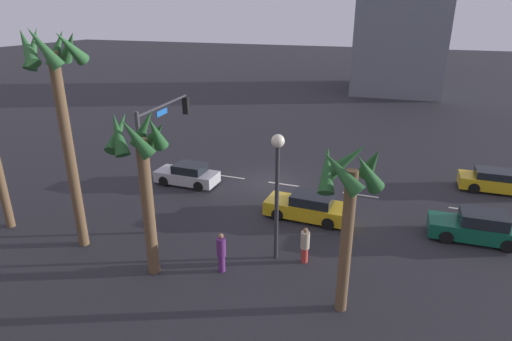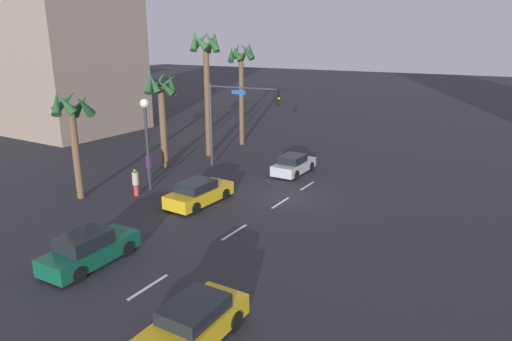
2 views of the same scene
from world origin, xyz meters
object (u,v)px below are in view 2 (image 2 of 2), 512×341
(car_0, at_px, (191,326))
(palm_tree_1, at_px, (206,64))
(palm_tree_2, at_px, (241,68))
(car_2, at_px, (89,249))
(car_3, at_px, (199,193))
(palm_tree_3, at_px, (73,118))
(traffic_signal, at_px, (233,111))
(pedestrian_0, at_px, (136,182))
(streetlamp, at_px, (146,126))
(palm_tree_0, at_px, (162,98))
(car_1, at_px, (293,165))
(pedestrian_1, at_px, (149,164))

(car_0, relative_size, palm_tree_1, 0.44)
(car_0, distance_m, palm_tree_2, 28.48)
(palm_tree_2, bearing_deg, car_2, -163.09)
(car_0, bearing_deg, palm_tree_2, 29.65)
(car_0, xyz_separation_m, car_3, (10.00, 7.55, 0.03))
(car_0, height_order, car_3, car_3)
(palm_tree_3, bearing_deg, traffic_signal, -23.34)
(pedestrian_0, height_order, palm_tree_3, palm_tree_3)
(streetlamp, distance_m, pedestrian_0, 3.45)
(palm_tree_0, relative_size, palm_tree_3, 1.08)
(palm_tree_0, xyz_separation_m, palm_tree_1, (4.33, -0.77, 2.20))
(palm_tree_1, bearing_deg, palm_tree_2, -1.89)
(traffic_signal, height_order, pedestrian_0, traffic_signal)
(palm_tree_2, bearing_deg, car_0, -150.35)
(car_2, relative_size, palm_tree_2, 0.47)
(car_1, distance_m, palm_tree_0, 10.65)
(traffic_signal, relative_size, streetlamp, 1.07)
(palm_tree_0, height_order, palm_tree_3, palm_tree_0)
(traffic_signal, bearing_deg, streetlamp, 164.95)
(car_0, bearing_deg, car_2, 75.34)
(car_3, height_order, palm_tree_2, palm_tree_2)
(car_1, height_order, palm_tree_0, palm_tree_0)
(car_1, xyz_separation_m, car_2, (-16.49, 1.36, 0.04))
(car_1, bearing_deg, car_0, -163.00)
(car_3, distance_m, palm_tree_0, 9.81)
(car_0, relative_size, palm_tree_0, 0.62)
(car_0, bearing_deg, palm_tree_1, 35.70)
(pedestrian_0, bearing_deg, car_3, -78.14)
(traffic_signal, distance_m, pedestrian_0, 8.95)
(traffic_signal, distance_m, palm_tree_2, 8.29)
(car_0, height_order, palm_tree_0, palm_tree_0)
(traffic_signal, xyz_separation_m, palm_tree_3, (-10.08, 4.35, 0.59))
(pedestrian_1, distance_m, palm_tree_3, 6.43)
(car_2, xyz_separation_m, palm_tree_3, (5.34, 7.36, 4.15))
(car_2, height_order, pedestrian_0, pedestrian_0)
(pedestrian_0, bearing_deg, car_1, -33.62)
(streetlamp, bearing_deg, car_0, -131.42)
(car_3, relative_size, traffic_signal, 0.72)
(car_0, relative_size, streetlamp, 0.76)
(car_1, xyz_separation_m, streetlamp, (-7.89, 6.21, 3.44))
(pedestrian_0, distance_m, palm_tree_0, 7.86)
(car_0, height_order, traffic_signal, traffic_signal)
(streetlamp, xyz_separation_m, pedestrian_1, (1.83, 1.81, -3.12))
(streetlamp, height_order, pedestrian_0, streetlamp)
(pedestrian_0, relative_size, palm_tree_2, 0.19)
(car_1, relative_size, pedestrian_1, 2.18)
(streetlamp, bearing_deg, pedestrian_1, 44.67)
(pedestrian_0, bearing_deg, car_0, -127.93)
(car_3, xyz_separation_m, palm_tree_3, (-2.84, 6.78, 4.17))
(car_2, bearing_deg, palm_tree_3, 54.04)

